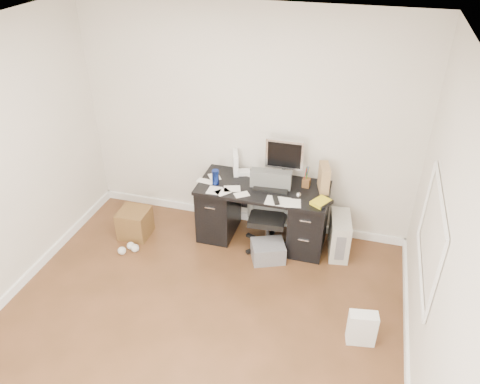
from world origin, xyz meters
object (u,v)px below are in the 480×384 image
object	(u,v)px
desk	(263,212)
lcd_monitor	(284,161)
keyboard	(271,189)
office_chair	(268,213)
wicker_basket	(135,223)
pc_tower	(339,235)

from	to	relation	value
desk	lcd_monitor	world-z (taller)	lcd_monitor
desk	keyboard	world-z (taller)	keyboard
desk	keyboard	bearing A→B (deg)	-27.12
desk	keyboard	distance (m)	0.38
desk	office_chair	distance (m)	0.18
wicker_basket	lcd_monitor	bearing A→B (deg)	16.70
lcd_monitor	keyboard	world-z (taller)	lcd_monitor
desk	pc_tower	bearing A→B (deg)	-0.30
desk	wicker_basket	xyz separation A→B (m)	(-1.52, -0.35, -0.22)
lcd_monitor	keyboard	xyz separation A→B (m)	(-0.10, -0.21, -0.26)
keyboard	wicker_basket	world-z (taller)	keyboard
lcd_monitor	keyboard	distance (m)	0.35
keyboard	pc_tower	distance (m)	0.97
lcd_monitor	wicker_basket	world-z (taller)	lcd_monitor
keyboard	pc_tower	bearing A→B (deg)	3.89
office_chair	keyboard	bearing A→B (deg)	80.66
keyboard	office_chair	xyz separation A→B (m)	(-0.01, -0.08, -0.29)
desk	lcd_monitor	distance (m)	0.67
keyboard	wicker_basket	xyz separation A→B (m)	(-1.62, -0.30, -0.59)
keyboard	desk	bearing A→B (deg)	153.54
pc_tower	wicker_basket	xyz separation A→B (m)	(-2.45, -0.35, -0.06)
lcd_monitor	pc_tower	world-z (taller)	lcd_monitor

